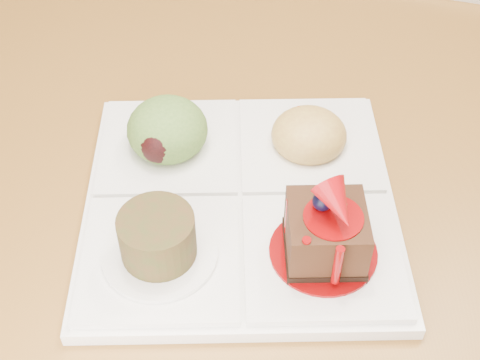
# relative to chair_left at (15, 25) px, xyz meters

# --- Properties ---
(ground) EXTENTS (6.00, 6.00, 0.00)m
(ground) POSITION_rel_chair_left_xyz_m (0.73, 0.13, -0.47)
(ground) COLOR brown
(chair_left) EXTENTS (0.46, 0.46, 0.84)m
(chair_left) POSITION_rel_chair_left_xyz_m (0.00, 0.00, 0.00)
(chair_left) COLOR black
(chair_left) RESTS_ON ground
(sampler_plate) EXTENTS (0.33, 0.33, 0.10)m
(sampler_plate) POSITION_rel_chair_left_xyz_m (0.60, -0.56, 0.30)
(sampler_plate) COLOR white
(sampler_plate) RESTS_ON dining_table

